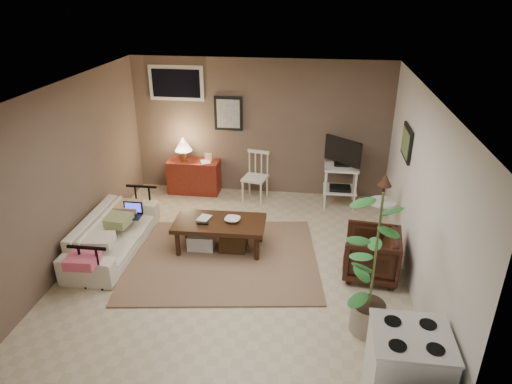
# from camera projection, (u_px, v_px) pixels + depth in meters

# --- Properties ---
(floor) EXTENTS (5.00, 5.00, 0.00)m
(floor) POSITION_uv_depth(u_px,v_px,m) (236.00, 266.00, 6.23)
(floor) COLOR #C1B293
(floor) RESTS_ON ground
(art_back) EXTENTS (0.50, 0.03, 0.60)m
(art_back) POSITION_uv_depth(u_px,v_px,m) (228.00, 114.00, 7.92)
(art_back) COLOR black
(art_right) EXTENTS (0.03, 0.60, 0.45)m
(art_right) POSITION_uv_depth(u_px,v_px,m) (407.00, 143.00, 6.27)
(art_right) COLOR black
(window) EXTENTS (0.96, 0.03, 0.60)m
(window) POSITION_uv_depth(u_px,v_px,m) (176.00, 83.00, 7.82)
(window) COLOR silver
(rug) EXTENTS (2.90, 2.46, 0.03)m
(rug) POSITION_uv_depth(u_px,v_px,m) (222.00, 258.00, 6.37)
(rug) COLOR #82624C
(rug) RESTS_ON floor
(coffee_table) EXTENTS (1.30, 0.70, 0.49)m
(coffee_table) POSITION_uv_depth(u_px,v_px,m) (219.00, 233.00, 6.51)
(coffee_table) COLOR #321A0D
(coffee_table) RESTS_ON floor
(sofa) EXTENTS (0.55, 1.87, 0.73)m
(sofa) POSITION_uv_depth(u_px,v_px,m) (112.00, 228.00, 6.44)
(sofa) COLOR beige
(sofa) RESTS_ON floor
(sofa_pillows) EXTENTS (0.36, 1.78, 0.13)m
(sofa_pillows) POSITION_uv_depth(u_px,v_px,m) (108.00, 231.00, 6.21)
(sofa_pillows) COLOR beige
(sofa_pillows) RESTS_ON sofa
(sofa_end_rails) EXTENTS (0.50, 1.87, 0.63)m
(sofa_end_rails) POSITION_uv_depth(u_px,v_px,m) (120.00, 232.00, 6.45)
(sofa_end_rails) COLOR black
(sofa_end_rails) RESTS_ON floor
(laptop) EXTENTS (0.29, 0.21, 0.20)m
(laptop) POSITION_uv_depth(u_px,v_px,m) (132.00, 212.00, 6.66)
(laptop) COLOR black
(laptop) RESTS_ON sofa
(red_console) EXTENTS (0.92, 0.41, 1.06)m
(red_console) POSITION_uv_depth(u_px,v_px,m) (193.00, 173.00, 8.29)
(red_console) COLOR maroon
(red_console) RESTS_ON floor
(spindle_chair) EXTENTS (0.47, 0.47, 0.87)m
(spindle_chair) POSITION_uv_depth(u_px,v_px,m) (255.00, 178.00, 7.98)
(spindle_chair) COLOR silver
(spindle_chair) RESTS_ON floor
(tv_stand) EXTENTS (0.58, 0.50, 1.20)m
(tv_stand) POSITION_uv_depth(u_px,v_px,m) (341.00, 171.00, 7.69)
(tv_stand) COLOR silver
(tv_stand) RESTS_ON floor
(side_table) EXTENTS (0.40, 0.40, 1.06)m
(side_table) POSITION_uv_depth(u_px,v_px,m) (383.00, 200.00, 6.60)
(side_table) COLOR silver
(side_table) RESTS_ON floor
(armchair) EXTENTS (0.71, 0.75, 0.70)m
(armchair) POSITION_uv_depth(u_px,v_px,m) (371.00, 252.00, 5.89)
(armchair) COLOR black
(armchair) RESTS_ON floor
(potted_plant) EXTENTS (0.43, 0.43, 1.71)m
(potted_plant) POSITION_uv_depth(u_px,v_px,m) (375.00, 261.00, 4.71)
(potted_plant) COLOR gray
(potted_plant) RESTS_ON floor
(stove) EXTENTS (0.66, 0.62, 0.87)m
(stove) POSITION_uv_depth(u_px,v_px,m) (406.00, 373.00, 3.97)
(stove) COLOR silver
(stove) RESTS_ON floor
(bowl) EXTENTS (0.22, 0.07, 0.22)m
(bowl) POSITION_uv_depth(u_px,v_px,m) (232.00, 215.00, 6.38)
(bowl) COLOR #321A0D
(bowl) RESTS_ON coffee_table
(book_table) EXTENTS (0.16, 0.05, 0.22)m
(book_table) POSITION_uv_depth(u_px,v_px,m) (199.00, 211.00, 6.48)
(book_table) COLOR #321A0D
(book_table) RESTS_ON coffee_table
(book_console) EXTENTS (0.16, 0.08, 0.21)m
(book_console) POSITION_uv_depth(u_px,v_px,m) (201.00, 157.00, 8.04)
(book_console) COLOR #321A0D
(book_console) RESTS_ON red_console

